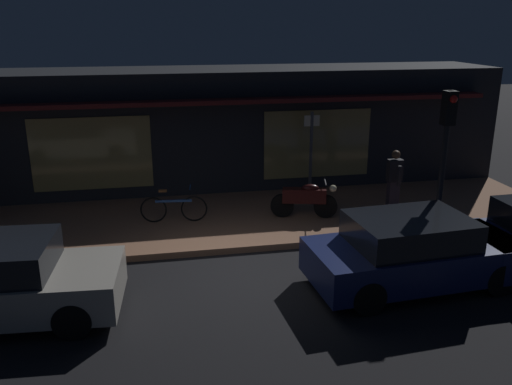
{
  "coord_description": "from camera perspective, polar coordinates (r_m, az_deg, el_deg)",
  "views": [
    {
      "loc": [
        -1.55,
        -9.85,
        4.94
      ],
      "look_at": [
        0.86,
        2.4,
        0.95
      ],
      "focal_mm": 37.66,
      "sensor_mm": 36.0,
      "label": 1
    }
  ],
  "objects": [
    {
      "name": "person_bystander",
      "position": [
        14.29,
        14.44,
        1.26
      ],
      "size": [
        0.38,
        0.61,
        1.67
      ],
      "color": "#28232D",
      "rests_on": "sidewalk_slab"
    },
    {
      "name": "parked_car_far",
      "position": [
        10.83,
        16.31,
        -6.08
      ],
      "size": [
        4.21,
        2.04,
        1.42
      ],
      "color": "black",
      "rests_on": "ground_plane"
    },
    {
      "name": "traffic_light_pole",
      "position": [
        11.91,
        19.45,
        4.77
      ],
      "size": [
        0.24,
        0.33,
        3.6
      ],
      "color": "black",
      "rests_on": "ground_plane"
    },
    {
      "name": "ground_plane",
      "position": [
        11.13,
        -1.96,
        -8.64
      ],
      "size": [
        60.0,
        60.0,
        0.0
      ],
      "primitive_type": "plane",
      "color": "black"
    },
    {
      "name": "bicycle_parked",
      "position": [
        13.5,
        -8.73,
        -1.66
      ],
      "size": [
        1.65,
        0.42,
        0.91
      ],
      "color": "black",
      "rests_on": "sidewalk_slab"
    },
    {
      "name": "motorcycle",
      "position": [
        13.67,
        5.27,
        -0.65
      ],
      "size": [
        1.68,
        0.67,
        0.97
      ],
      "color": "black",
      "rests_on": "sidewalk_slab"
    },
    {
      "name": "sidewalk_slab",
      "position": [
        13.83,
        -3.96,
        -2.92
      ],
      "size": [
        18.0,
        4.0,
        0.15
      ],
      "primitive_type": "cube",
      "color": "#8C6047",
      "rests_on": "ground_plane"
    },
    {
      "name": "storefront_building",
      "position": [
        16.61,
        -5.59,
        6.76
      ],
      "size": [
        18.0,
        3.3,
        3.6
      ],
      "color": "black",
      "rests_on": "ground_plane"
    },
    {
      "name": "sign_post",
      "position": [
        15.3,
        5.86,
        4.68
      ],
      "size": [
        0.44,
        0.09,
        2.4
      ],
      "color": "#47474C",
      "rests_on": "sidewalk_slab"
    }
  ]
}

